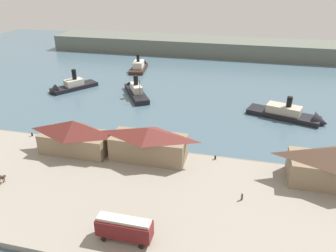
% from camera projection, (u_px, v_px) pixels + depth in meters
% --- Properties ---
extents(ground_plane, '(320.00, 320.00, 0.00)m').
position_uv_depth(ground_plane, '(160.00, 146.00, 85.38)').
color(ground_plane, '#476070').
extents(quay_promenade, '(110.00, 36.00, 1.20)m').
position_uv_depth(quay_promenade, '(132.00, 194.00, 65.84)').
color(quay_promenade, gray).
rests_on(quay_promenade, ground).
extents(seawall_edge, '(110.00, 0.80, 1.00)m').
position_uv_depth(seawall_edge, '(156.00, 151.00, 82.01)').
color(seawall_edge, slate).
rests_on(seawall_edge, ground).
extents(ferry_shed_east_terminal, '(16.92, 7.72, 8.36)m').
position_uv_depth(ferry_shed_east_terminal, '(75.00, 136.00, 78.73)').
color(ferry_shed_east_terminal, '#847056').
rests_on(ferry_shed_east_terminal, quay_promenade).
extents(ferry_shed_west_terminal, '(18.03, 7.71, 8.03)m').
position_uv_depth(ferry_shed_west_terminal, '(149.00, 143.00, 75.92)').
color(ferry_shed_west_terminal, '#847056').
rests_on(ferry_shed_west_terminal, quay_promenade).
extents(street_tram, '(9.36, 2.96, 4.30)m').
position_uv_depth(street_tram, '(124.00, 227.00, 53.03)').
color(street_tram, maroon).
rests_on(street_tram, quay_promenade).
extents(pedestrian_near_east_shed, '(0.40, 0.40, 1.60)m').
position_uv_depth(pedestrian_near_east_shed, '(242.00, 197.00, 63.10)').
color(pedestrian_near_east_shed, '#4C3D33').
rests_on(pedestrian_near_east_shed, quay_promenade).
extents(mooring_post_center_west, '(0.44, 0.44, 0.90)m').
position_uv_depth(mooring_post_center_west, '(32.00, 134.00, 87.84)').
color(mooring_post_center_west, black).
rests_on(mooring_post_center_west, quay_promenade).
extents(mooring_post_east, '(0.44, 0.44, 0.90)m').
position_uv_depth(mooring_post_east, '(215.00, 157.00, 76.95)').
color(mooring_post_east, black).
rests_on(mooring_post_east, quay_promenade).
extents(mooring_post_center_east, '(0.44, 0.44, 0.90)m').
position_uv_depth(mooring_post_center_east, '(41.00, 136.00, 86.82)').
color(mooring_post_center_east, black).
rests_on(mooring_post_center_east, quay_promenade).
extents(ferry_outer_harbor, '(24.68, 12.94, 9.29)m').
position_uv_depth(ferry_outer_harbor, '(293.00, 115.00, 100.22)').
color(ferry_outer_harbor, black).
rests_on(ferry_outer_harbor, ground).
extents(ferry_moored_east, '(15.69, 21.48, 9.43)m').
position_uv_depth(ferry_moored_east, '(135.00, 90.00, 121.13)').
color(ferry_moored_east, black).
rests_on(ferry_moored_east, ground).
extents(ferry_approaching_east, '(8.79, 19.06, 9.69)m').
position_uv_depth(ferry_approaching_east, '(139.00, 66.00, 152.55)').
color(ferry_approaching_east, black).
rests_on(ferry_approaching_east, ground).
extents(ferry_approaching_west, '(15.64, 19.21, 9.57)m').
position_uv_depth(ferry_approaching_west, '(68.00, 87.00, 124.93)').
color(ferry_approaching_west, black).
rests_on(ferry_approaching_west, ground).
extents(far_headland, '(180.00, 24.00, 8.00)m').
position_uv_depth(far_headland, '(211.00, 46.00, 180.02)').
color(far_headland, '#60665B').
rests_on(far_headland, ground).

